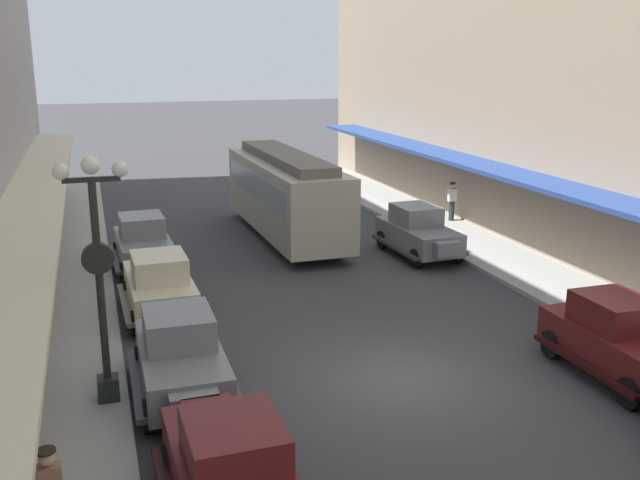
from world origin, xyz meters
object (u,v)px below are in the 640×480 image
object	(u,v)px
parked_car_4	(159,283)
parked_car_5	(232,468)
pedestrian_0	(452,201)
parked_car_2	(418,230)
parked_car_6	(619,337)
parked_car_0	(143,242)
lamp_post_with_clock	(99,271)
streetcar	(286,191)
fire_hydrant	(631,325)
parked_car_3	(181,354)

from	to	relation	value
parked_car_4	parked_car_5	distance (m)	9.79
pedestrian_0	parked_car_4	bearing A→B (deg)	-150.25
parked_car_2	parked_car_6	xyz separation A→B (m)	(-0.03, -10.68, 0.00)
parked_car_0	lamp_post_with_clock	world-z (taller)	lamp_post_with_clock
parked_car_6	pedestrian_0	distance (m)	15.29
streetcar	fire_hydrant	xyz separation A→B (m)	(5.41, -13.36, -1.34)
parked_car_2	parked_car_4	size ratio (longest dim) A/B	1.01
parked_car_5	parked_car_4	bearing A→B (deg)	90.89
parked_car_4	pedestrian_0	size ratio (longest dim) A/B	2.57
parked_car_3	parked_car_6	bearing A→B (deg)	-12.30
parked_car_6	parked_car_5	bearing A→B (deg)	-165.09
parked_car_3	parked_car_5	world-z (taller)	same
lamp_post_with_clock	parked_car_0	bearing A→B (deg)	81.34
parked_car_0	parked_car_5	xyz separation A→B (m)	(0.22, -14.62, 0.00)
lamp_post_with_clock	parked_car_3	bearing A→B (deg)	0.87
streetcar	fire_hydrant	distance (m)	14.48
pedestrian_0	fire_hydrant	bearing A→B (deg)	-98.90
parked_car_4	parked_car_5	size ratio (longest dim) A/B	1.00
parked_car_5	lamp_post_with_clock	bearing A→B (deg)	110.76
parked_car_0	parked_car_2	bearing A→B (deg)	-8.27
parked_car_4	parked_car_6	distance (m)	12.06
parked_car_6	lamp_post_with_clock	bearing A→B (deg)	169.47
lamp_post_with_clock	parked_car_4	bearing A→B (deg)	72.86
lamp_post_with_clock	fire_hydrant	bearing A→B (deg)	-3.39
parked_car_2	pedestrian_0	bearing A→B (deg)	49.16
parked_car_6	lamp_post_with_clock	distance (m)	11.60
lamp_post_with_clock	parked_car_2	bearing A→B (deg)	37.33
parked_car_5	lamp_post_with_clock	world-z (taller)	lamp_post_with_clock
parked_car_2	streetcar	xyz separation A→B (m)	(-3.92, 4.01, 0.96)
parked_car_0	parked_car_2	distance (m)	9.84
streetcar	lamp_post_with_clock	bearing A→B (deg)	-120.21
streetcar	pedestrian_0	world-z (taller)	streetcar
pedestrian_0	parked_car_0	bearing A→B (deg)	-168.34
parked_car_0	lamp_post_with_clock	size ratio (longest dim) A/B	0.83
parked_car_6	fire_hydrant	size ratio (longest dim) A/B	5.20
parked_car_6	pedestrian_0	world-z (taller)	parked_car_6
parked_car_5	fire_hydrant	distance (m)	11.66
parked_car_2	parked_car_5	distance (m)	16.27
parked_car_4	streetcar	bearing A→B (deg)	52.29
parked_car_2	lamp_post_with_clock	size ratio (longest dim) A/B	0.83
parked_car_6	parked_car_4	bearing A→B (deg)	142.98
parked_car_3	streetcar	distance (m)	13.88
parked_car_6	pedestrian_0	xyz separation A→B (m)	(3.64, 14.85, 0.07)
parked_car_0	pedestrian_0	xyz separation A→B (m)	(13.34, 2.75, 0.07)
parked_car_3	parked_car_2	bearing A→B (deg)	41.39
lamp_post_with_clock	parked_car_5	bearing A→B (deg)	-69.24
parked_car_0	lamp_post_with_clock	xyz separation A→B (m)	(-1.52, -10.00, 2.04)
parked_car_0	parked_car_5	distance (m)	14.62
parked_car_0	pedestrian_0	size ratio (longest dim) A/B	2.58
parked_car_3	parked_car_5	distance (m)	4.64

